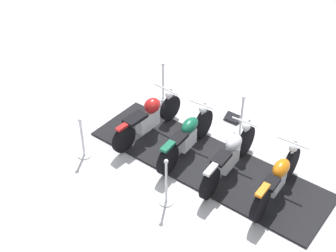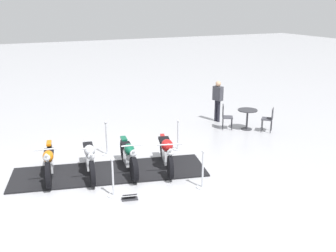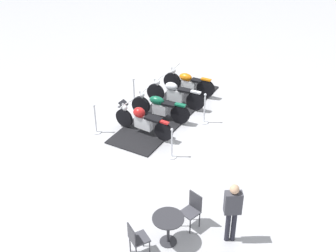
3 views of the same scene
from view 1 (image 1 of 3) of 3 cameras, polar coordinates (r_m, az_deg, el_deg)
ground_plane at (r=10.61m, az=4.61°, el=-4.55°), size 80.00×80.00×0.00m
display_platform at (r=10.59m, az=4.62°, el=-4.46°), size 2.85×5.76×0.04m
motorcycle_copper at (r=9.76m, az=13.04°, el=-6.16°), size 2.13×0.70×1.04m
motorcycle_chrome at (r=10.08m, az=7.46°, el=-3.53°), size 2.30×0.64×1.01m
motorcycle_forest at (r=10.53m, az=2.31°, el=-1.24°), size 2.20×0.62×1.00m
motorcycle_maroon at (r=11.05m, az=-2.32°, el=1.11°), size 2.19×0.89×0.96m
stanchion_right_mid at (r=11.36m, az=8.78°, el=0.73°), size 0.30×0.30×1.05m
stanchion_left_mid at (r=9.47m, az=-0.21°, el=-7.48°), size 0.31×0.31×1.14m
stanchion_left_rear at (r=10.72m, az=-10.20°, el=-2.06°), size 0.31×0.31×1.04m
stanchion_right_rear at (r=12.41m, az=-0.59°, el=4.73°), size 0.31×0.31×1.08m
info_placard at (r=11.87m, az=7.70°, el=0.82°), size 0.29×0.43×0.19m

